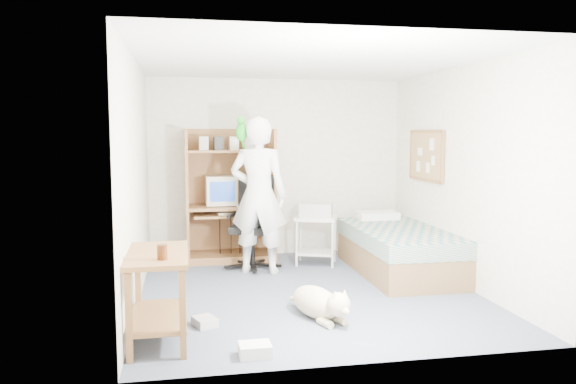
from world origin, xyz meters
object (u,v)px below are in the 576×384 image
at_px(side_desk, 158,283).
at_px(printer_cart, 316,233).
at_px(computer_hutch, 230,201).
at_px(dog, 319,302).
at_px(office_chair, 253,235).
at_px(person, 258,196).
at_px(bed, 398,250).

relative_size(side_desk, printer_cart, 1.55).
distance_m(computer_hutch, dog, 2.80).
distance_m(computer_hutch, office_chair, 0.68).
xyz_separation_m(office_chair, person, (0.03, -0.31, 0.55)).
bearing_deg(side_desk, office_chair, 65.65).
bearing_deg(side_desk, person, 62.02).
xyz_separation_m(computer_hutch, office_chair, (0.26, -0.49, -0.40)).
distance_m(computer_hutch, printer_cart, 1.27).
bearing_deg(person, printer_cart, -139.66).
height_order(computer_hutch, dog, computer_hutch).
bearing_deg(computer_hutch, side_desk, -106.14).
distance_m(dog, printer_cart, 2.23).
distance_m(bed, dog, 2.07).
xyz_separation_m(computer_hutch, bed, (2.00, -1.12, -0.53)).
xyz_separation_m(person, printer_cart, (0.81, 0.30, -0.55)).
distance_m(person, dog, 2.05).
bearing_deg(office_chair, computer_hutch, 137.95).
height_order(bed, office_chair, office_chair).
distance_m(computer_hutch, person, 0.86).
distance_m(computer_hutch, bed, 2.35).
bearing_deg(printer_cart, person, -139.86).
height_order(side_desk, dog, side_desk).
bearing_deg(person, office_chair, -64.86).
bearing_deg(printer_cart, side_desk, -108.80).
bearing_deg(side_desk, bed, 32.50).
bearing_deg(computer_hutch, office_chair, -61.99).
height_order(bed, dog, bed).
bearing_deg(printer_cart, bed, -14.85).
bearing_deg(computer_hutch, bed, -29.29).
relative_size(computer_hutch, bed, 0.89).
relative_size(computer_hutch, person, 0.93).
relative_size(bed, office_chair, 1.73).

